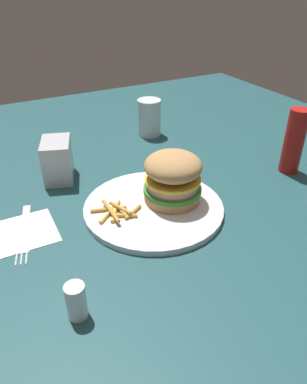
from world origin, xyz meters
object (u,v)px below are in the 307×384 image
at_px(drink_glass, 149,120).
at_px(fries_pile, 116,211).
at_px(fork, 24,231).
at_px(salt_shaker, 76,301).
at_px(sandwich, 173,177).
at_px(ketchup_bottle, 294,141).
at_px(napkin, 24,232).
at_px(napkin_dispenser, 58,160).
at_px(plate, 154,208).

bearing_deg(drink_glass, fries_pile, 143.67).
height_order(fries_pile, fork, fries_pile).
bearing_deg(drink_glass, salt_shaker, 143.55).
xyz_separation_m(sandwich, fork, (0.04, 0.28, -0.06)).
distance_m(fork, ketchup_bottle, 0.60).
bearing_deg(drink_glass, napkin, 125.55).
distance_m(fork, napkin_dispenser, 0.20).
bearing_deg(plate, salt_shaker, 129.53).
bearing_deg(fork, fries_pile, -103.60).
bearing_deg(napkin_dispenser, sandwich, 58.09).
bearing_deg(napkin, fork, 164.96).
xyz_separation_m(plate, drink_glass, (0.34, -0.17, 0.04)).
distance_m(plate, sandwich, 0.07).
bearing_deg(fries_pile, napkin_dispenser, 13.78).
xyz_separation_m(fork, salt_shaker, (-0.22, -0.03, 0.02)).
xyz_separation_m(fork, ketchup_bottle, (-0.05, -0.59, 0.07)).
bearing_deg(ketchup_bottle, napkin, 84.78).
distance_m(napkin, ketchup_bottle, 0.60).
relative_size(plate, fries_pile, 2.92).
xyz_separation_m(fries_pile, napkin, (0.04, 0.16, -0.02)).
relative_size(drink_glass, salt_shaker, 1.81).
height_order(sandwich, ketchup_bottle, ketchup_bottle).
relative_size(plate, salt_shaker, 4.93).
distance_m(fork, drink_glass, 0.50).
bearing_deg(drink_glass, fork, 125.67).
relative_size(napkin, salt_shaker, 2.00).
relative_size(napkin, napkin_dispenser, 1.22).
height_order(fries_pile, napkin, fries_pile).
relative_size(napkin_dispenser, ketchup_bottle, 0.61).
xyz_separation_m(napkin, drink_glass, (0.29, -0.41, 0.04)).
relative_size(plate, napkin_dispenser, 3.01).
relative_size(fries_pile, fork, 0.54).
xyz_separation_m(fork, napkin_dispenser, (0.16, -0.11, 0.04)).
relative_size(fork, ketchup_bottle, 1.16).
height_order(fries_pile, drink_glass, drink_glass).
bearing_deg(ketchup_bottle, fries_pile, 88.26).
bearing_deg(ketchup_bottle, fork, 84.94).
distance_m(plate, fries_pile, 0.08).
bearing_deg(fries_pile, plate, -95.85).
relative_size(plate, drink_glass, 2.72).
distance_m(ketchup_bottle, salt_shaker, 0.59).
xyz_separation_m(plate, napkin_dispenser, (0.21, 0.13, 0.04)).
xyz_separation_m(fries_pile, drink_glass, (0.33, -0.24, 0.03)).
relative_size(napkin, drink_glass, 1.10).
distance_m(sandwich, salt_shaker, 0.31).
bearing_deg(fries_pile, fork, 76.40).
bearing_deg(plate, sandwich, -86.99).
height_order(napkin, salt_shaker, salt_shaker).
bearing_deg(plate, ketchup_bottle, -90.86).
bearing_deg(plate, fries_pile, 84.15).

